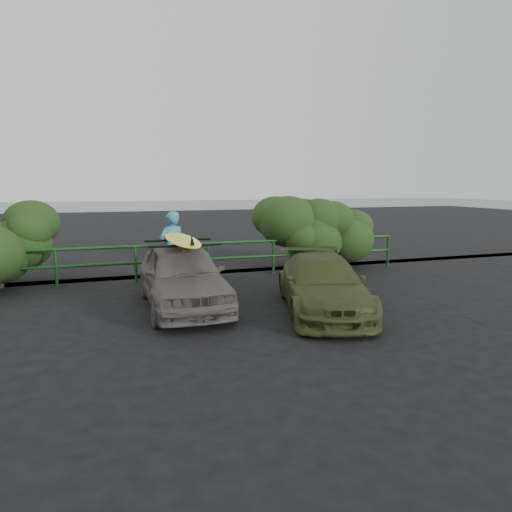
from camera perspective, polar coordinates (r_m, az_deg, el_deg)
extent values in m
plane|color=black|center=(8.26, -5.28, -9.87)|extent=(80.00, 80.00, 0.00)
plane|color=#515C63|center=(67.70, -17.00, 6.27)|extent=(200.00, 200.00, 0.00)
imported|color=#5D5653|center=(10.04, -9.18, -2.43)|extent=(1.65, 4.10, 1.40)
imported|color=#39431E|center=(9.70, 8.31, -3.53)|extent=(2.66, 4.28, 1.16)
imported|color=teal|center=(12.34, -10.41, 0.97)|extent=(0.84, 0.69, 1.96)
ellipsoid|color=#FFF91A|center=(9.92, -9.29, 2.05)|extent=(0.62, 2.99, 0.09)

